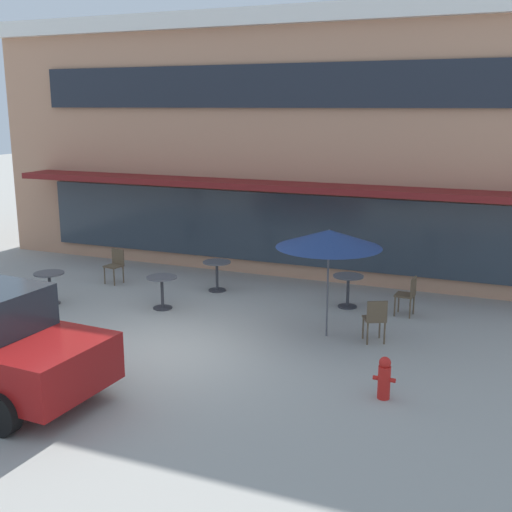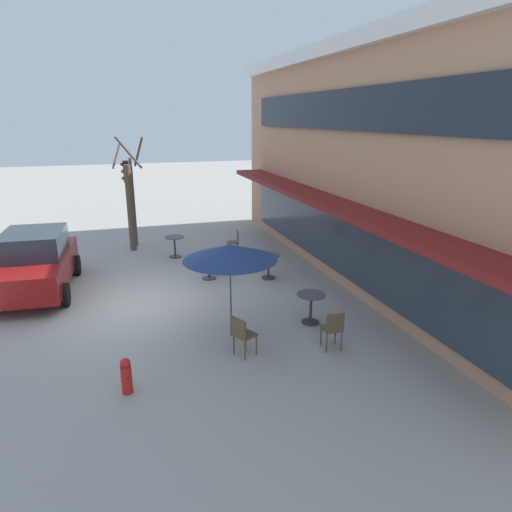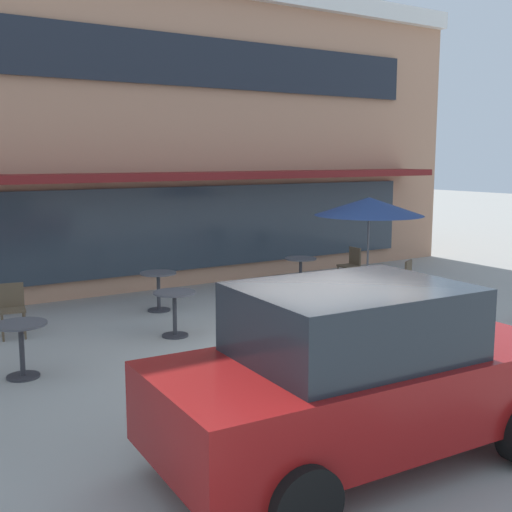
# 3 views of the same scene
# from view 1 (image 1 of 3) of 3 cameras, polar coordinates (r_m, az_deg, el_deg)

# --- Properties ---
(ground_plane) EXTENTS (80.00, 80.00, 0.00)m
(ground_plane) POSITION_cam_1_polar(r_m,az_deg,el_deg) (12.47, -8.23, -8.40)
(ground_plane) COLOR #9E9B93
(building_facade) EXTENTS (17.87, 9.10, 7.02)m
(building_facade) POSITION_cam_1_polar(r_m,az_deg,el_deg) (20.80, 5.76, 10.26)
(building_facade) COLOR tan
(building_facade) RESTS_ON ground
(cafe_table_near_wall) EXTENTS (0.70, 0.70, 0.76)m
(cafe_table_near_wall) POSITION_cam_1_polar(r_m,az_deg,el_deg) (16.13, -3.49, -1.34)
(cafe_table_near_wall) COLOR #333338
(cafe_table_near_wall) RESTS_ON ground
(cafe_table_streetside) EXTENTS (0.70, 0.70, 0.76)m
(cafe_table_streetside) POSITION_cam_1_polar(r_m,az_deg,el_deg) (14.94, 8.18, -2.63)
(cafe_table_streetside) COLOR #333338
(cafe_table_streetside) RESTS_ON ground
(cafe_table_by_tree) EXTENTS (0.70, 0.70, 0.76)m
(cafe_table_by_tree) POSITION_cam_1_polar(r_m,az_deg,el_deg) (15.80, -17.88, -2.28)
(cafe_table_by_tree) COLOR #333338
(cafe_table_by_tree) RESTS_ON ground
(cafe_table_mid_patio) EXTENTS (0.70, 0.70, 0.76)m
(cafe_table_mid_patio) POSITION_cam_1_polar(r_m,az_deg,el_deg) (14.85, -8.35, -2.74)
(cafe_table_mid_patio) COLOR #333338
(cafe_table_mid_patio) RESTS_ON ground
(patio_umbrella_green_folded) EXTENTS (2.10, 2.10, 2.20)m
(patio_umbrella_green_folded) POSITION_cam_1_polar(r_m,az_deg,el_deg) (12.65, 6.50, 1.55)
(patio_umbrella_green_folded) COLOR #4C4C51
(patio_umbrella_green_folded) RESTS_ON ground
(cafe_chair_0) EXTENTS (0.46, 0.46, 0.89)m
(cafe_chair_0) POSITION_cam_1_polar(r_m,az_deg,el_deg) (17.22, -12.39, -0.65)
(cafe_chair_0) COLOR brown
(cafe_chair_0) RESTS_ON ground
(cafe_chair_1) EXTENTS (0.54, 0.54, 0.89)m
(cafe_chair_1) POSITION_cam_1_polar(r_m,az_deg,el_deg) (12.81, 10.56, -5.39)
(cafe_chair_1) COLOR brown
(cafe_chair_1) RESTS_ON ground
(cafe_chair_2) EXTENTS (0.43, 0.43, 0.89)m
(cafe_chair_2) POSITION_cam_1_polar(r_m,az_deg,el_deg) (14.59, 13.39, -3.23)
(cafe_chair_2) COLOR brown
(cafe_chair_2) RESTS_ON ground
(fire_hydrant) EXTENTS (0.36, 0.20, 0.71)m
(fire_hydrant) POSITION_cam_1_polar(r_m,az_deg,el_deg) (10.56, 11.33, -10.56)
(fire_hydrant) COLOR red
(fire_hydrant) RESTS_ON ground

